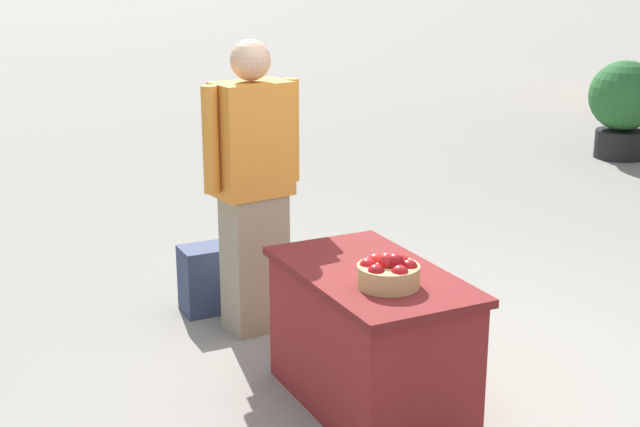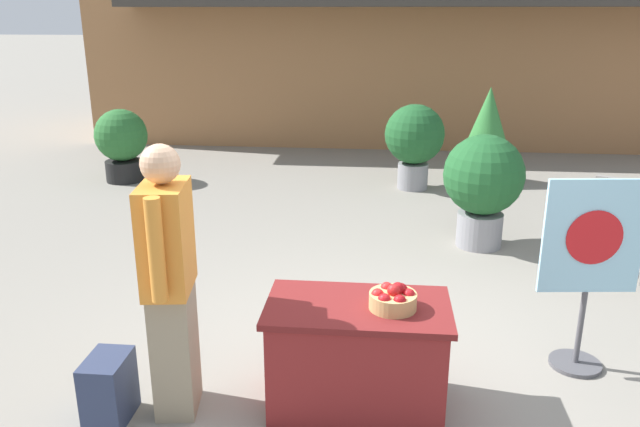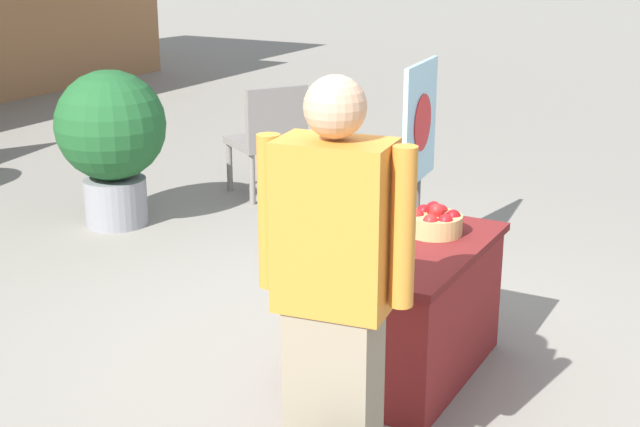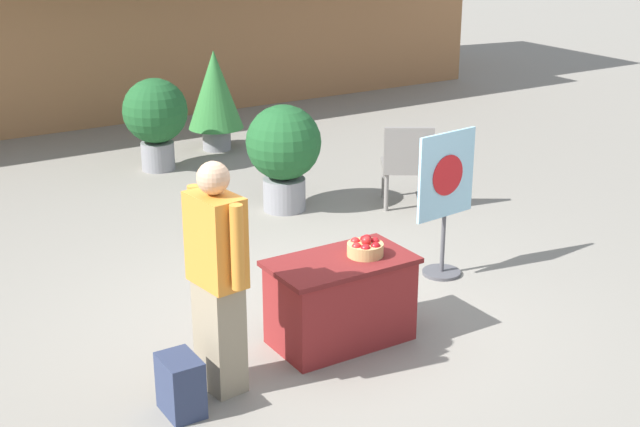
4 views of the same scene
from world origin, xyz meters
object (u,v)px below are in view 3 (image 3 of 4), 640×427
object	(u,v)px
person_visitor	(334,296)
potted_plant_near_right	(111,135)
apple_basket	(435,221)
patio_chair	(270,135)
display_table	(411,309)
poster_board	(419,152)

from	to	relation	value
person_visitor	potted_plant_near_right	world-z (taller)	person_visitor
apple_basket	patio_chair	bearing A→B (deg)	46.85
display_table	patio_chair	world-z (taller)	patio_chair
poster_board	potted_plant_near_right	distance (m)	2.39
apple_basket	poster_board	world-z (taller)	poster_board
poster_board	patio_chair	distance (m)	1.93
poster_board	display_table	bearing A→B (deg)	-74.59
display_table	apple_basket	world-z (taller)	apple_basket
patio_chair	potted_plant_near_right	world-z (taller)	potted_plant_near_right
person_visitor	poster_board	world-z (taller)	person_visitor
apple_basket	display_table	bearing A→B (deg)	171.94
person_visitor	poster_board	bearing A→B (deg)	8.36
display_table	patio_chair	size ratio (longest dim) A/B	1.17
apple_basket	patio_chair	xyz separation A→B (m)	(2.20, 2.34, -0.23)
poster_board	patio_chair	bearing A→B (deg)	146.88
potted_plant_near_right	apple_basket	bearing A→B (deg)	-108.01
apple_basket	potted_plant_near_right	size ratio (longest dim) A/B	0.24
apple_basket	person_visitor	world-z (taller)	person_visitor
person_visitor	patio_chair	xyz separation A→B (m)	(3.52, 2.46, -0.33)
person_visitor	apple_basket	bearing A→B (deg)	-2.43
apple_basket	person_visitor	xyz separation A→B (m)	(-1.33, -0.12, 0.10)
apple_basket	potted_plant_near_right	world-z (taller)	potted_plant_near_right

